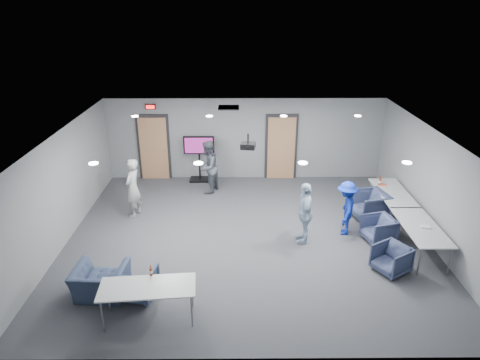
{
  "coord_description": "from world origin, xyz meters",
  "views": [
    {
      "loc": [
        -0.26,
        -9.45,
        5.55
      ],
      "look_at": [
        -0.18,
        0.9,
        1.2
      ],
      "focal_mm": 32.0,
      "sensor_mm": 36.0,
      "label": 1
    }
  ],
  "objects_px": {
    "bottle_right": "(380,182)",
    "projector": "(248,146)",
    "chair_right_c": "(391,259)",
    "person_d": "(346,208)",
    "table_front_left": "(147,289)",
    "person_c": "(305,213)",
    "person_a": "(133,188)",
    "person_b": "(208,167)",
    "table_right_b": "(421,227)",
    "table_right_a": "(393,193)",
    "chair_front_b": "(101,282)",
    "chair_right_a": "(369,205)",
    "chair_front_a": "(138,283)",
    "bottle_front": "(151,271)",
    "chair_right_b": "(378,229)",
    "tv_stand": "(199,156)"
  },
  "relations": [
    {
      "from": "table_right_a",
      "to": "projector",
      "type": "relative_size",
      "value": 5.15
    },
    {
      "from": "bottle_front",
      "to": "person_a",
      "type": "bearing_deg",
      "value": 107.38
    },
    {
      "from": "chair_right_b",
      "to": "table_right_a",
      "type": "height_order",
      "value": "table_right_a"
    },
    {
      "from": "person_b",
      "to": "table_right_b",
      "type": "height_order",
      "value": "person_b"
    },
    {
      "from": "person_c",
      "to": "chair_right_c",
      "type": "xyz_separation_m",
      "value": [
        1.74,
        -1.32,
        -0.47
      ]
    },
    {
      "from": "table_front_left",
      "to": "person_c",
      "type": "bearing_deg",
      "value": 35.7
    },
    {
      "from": "table_front_left",
      "to": "table_right_a",
      "type": "bearing_deg",
      "value": 30.14
    },
    {
      "from": "chair_right_a",
      "to": "bottle_right",
      "type": "distance_m",
      "value": 0.88
    },
    {
      "from": "chair_right_a",
      "to": "projector",
      "type": "bearing_deg",
      "value": -89.46
    },
    {
      "from": "person_c",
      "to": "bottle_front",
      "type": "relative_size",
      "value": 6.83
    },
    {
      "from": "projector",
      "to": "table_right_a",
      "type": "bearing_deg",
      "value": 23.38
    },
    {
      "from": "chair_right_c",
      "to": "chair_front_a",
      "type": "bearing_deg",
      "value": -112.99
    },
    {
      "from": "tv_stand",
      "to": "chair_right_a",
      "type": "bearing_deg",
      "value": -29.63
    },
    {
      "from": "person_d",
      "to": "bottle_front",
      "type": "bearing_deg",
      "value": -41.92
    },
    {
      "from": "chair_front_b",
      "to": "person_a",
      "type": "bearing_deg",
      "value": -84.38
    },
    {
      "from": "projector",
      "to": "chair_front_b",
      "type": "bearing_deg",
      "value": -131.87
    },
    {
      "from": "chair_front_a",
      "to": "person_a",
      "type": "bearing_deg",
      "value": -64.81
    },
    {
      "from": "person_d",
      "to": "projector",
      "type": "height_order",
      "value": "projector"
    },
    {
      "from": "bottle_front",
      "to": "tv_stand",
      "type": "bearing_deg",
      "value": 86.42
    },
    {
      "from": "person_d",
      "to": "table_right_b",
      "type": "bearing_deg",
      "value": 72.33
    },
    {
      "from": "table_right_b",
      "to": "person_b",
      "type": "bearing_deg",
      "value": 55.31
    },
    {
      "from": "chair_right_a",
      "to": "table_front_left",
      "type": "bearing_deg",
      "value": -66.83
    },
    {
      "from": "person_c",
      "to": "table_front_left",
      "type": "distance_m",
      "value": 4.33
    },
    {
      "from": "chair_front_a",
      "to": "person_b",
      "type": "bearing_deg",
      "value": -90.43
    },
    {
      "from": "chair_right_c",
      "to": "person_d",
      "type": "bearing_deg",
      "value": 168.59
    },
    {
      "from": "chair_right_c",
      "to": "bottle_right",
      "type": "xyz_separation_m",
      "value": [
        0.65,
        3.12,
        0.52
      ]
    },
    {
      "from": "person_b",
      "to": "table_right_b",
      "type": "relative_size",
      "value": 0.85
    },
    {
      "from": "person_a",
      "to": "chair_right_a",
      "type": "xyz_separation_m",
      "value": [
        6.46,
        -0.23,
        -0.44
      ]
    },
    {
      "from": "table_right_a",
      "to": "chair_front_a",
      "type": "bearing_deg",
      "value": 118.92
    },
    {
      "from": "chair_right_a",
      "to": "chair_right_b",
      "type": "relative_size",
      "value": 1.23
    },
    {
      "from": "person_d",
      "to": "chair_right_a",
      "type": "height_order",
      "value": "person_d"
    },
    {
      "from": "person_a",
      "to": "person_b",
      "type": "relative_size",
      "value": 1.0
    },
    {
      "from": "chair_right_b",
      "to": "bottle_right",
      "type": "xyz_separation_m",
      "value": [
        0.53,
        1.8,
        0.52
      ]
    },
    {
      "from": "person_b",
      "to": "tv_stand",
      "type": "relative_size",
      "value": 1.09
    },
    {
      "from": "person_a",
      "to": "person_b",
      "type": "xyz_separation_m",
      "value": [
        1.95,
        1.58,
        0.0
      ]
    },
    {
      "from": "chair_right_a",
      "to": "person_a",
      "type": "bearing_deg",
      "value": -106.09
    },
    {
      "from": "chair_front_b",
      "to": "table_right_a",
      "type": "bearing_deg",
      "value": -149.89
    },
    {
      "from": "person_b",
      "to": "chair_front_a",
      "type": "height_order",
      "value": "person_b"
    },
    {
      "from": "person_c",
      "to": "table_right_b",
      "type": "height_order",
      "value": "person_c"
    },
    {
      "from": "person_d",
      "to": "tv_stand",
      "type": "xyz_separation_m",
      "value": [
        -3.99,
        3.55,
        0.15
      ]
    },
    {
      "from": "chair_right_a",
      "to": "chair_right_b",
      "type": "bearing_deg",
      "value": -19.06
    },
    {
      "from": "person_b",
      "to": "table_right_b",
      "type": "xyz_separation_m",
      "value": [
        5.16,
        -3.57,
        -0.14
      ]
    },
    {
      "from": "table_right_b",
      "to": "table_front_left",
      "type": "xyz_separation_m",
      "value": [
        -5.91,
        -2.23,
        -0.01
      ]
    },
    {
      "from": "table_front_left",
      "to": "chair_right_c",
      "type": "bearing_deg",
      "value": 11.77
    },
    {
      "from": "person_d",
      "to": "chair_right_b",
      "type": "distance_m",
      "value": 0.93
    },
    {
      "from": "projector",
      "to": "person_a",
      "type": "bearing_deg",
      "value": 169.62
    },
    {
      "from": "chair_right_c",
      "to": "chair_right_b",
      "type": "bearing_deg",
      "value": 142.92
    },
    {
      "from": "bottle_right",
      "to": "projector",
      "type": "xyz_separation_m",
      "value": [
        -3.77,
        -1.5,
        1.57
      ]
    },
    {
      "from": "chair_right_c",
      "to": "chair_front_b",
      "type": "relative_size",
      "value": 0.67
    },
    {
      "from": "bottle_front",
      "to": "tv_stand",
      "type": "height_order",
      "value": "tv_stand"
    }
  ]
}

